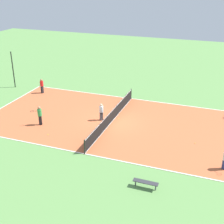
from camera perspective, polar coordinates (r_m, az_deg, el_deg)
ground_plane at (r=27.56m, az=0.00°, el=-1.71°), size 80.00×80.00×0.00m
court_surface at (r=27.56m, az=0.00°, el=-1.69°), size 11.74×22.31×0.02m
tennis_net at (r=27.32m, az=0.00°, el=-0.62°), size 11.54×0.10×1.09m
bench at (r=19.42m, az=6.16°, el=-12.72°), size 0.36×1.55×0.45m
player_near_white at (r=27.40m, az=-1.98°, el=0.21°), size 0.51×0.51×1.57m
player_far_green at (r=27.19m, az=-13.10°, el=-0.41°), size 0.73×0.98×1.71m
player_coach_red at (r=34.65m, az=-12.72°, el=4.83°), size 0.41×0.41×1.60m
tennis_ball_near_net at (r=25.75m, az=-11.62°, el=-4.06°), size 0.07×0.07×0.07m
tennis_ball_right_alley at (r=27.97m, az=1.24°, el=-1.18°), size 0.07×0.07×0.07m
tennis_ball_midcourt at (r=24.84m, az=14.94°, el=-5.52°), size 0.07×0.07×0.07m
fence_post_back_right at (r=37.06m, az=-17.65°, el=7.37°), size 0.12×0.12×4.12m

